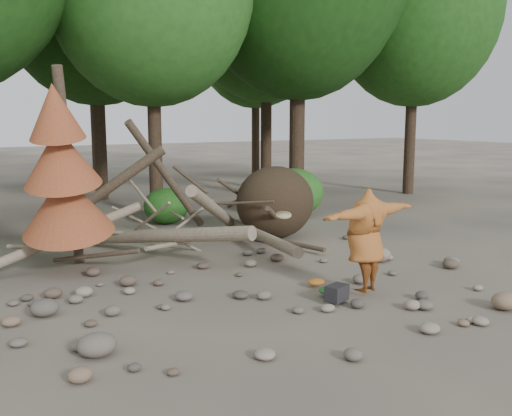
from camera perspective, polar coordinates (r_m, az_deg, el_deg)
ground at (r=10.81m, az=2.19°, el=-8.61°), size 120.00×120.00×0.00m
deadfall_pile at (r=15.15m, az=0.18°, el=0.22°), size 8.55×5.24×3.30m
dead_conifer at (r=12.38m, az=-18.75°, el=3.16°), size 2.06×2.16×4.35m
bush_mid at (r=17.88m, az=-8.96°, el=0.21°), size 1.40×1.40×1.12m
bush_right at (r=19.06m, az=3.77°, el=1.57°), size 2.00×2.00×1.60m
frisbee_thrower at (r=10.70m, az=10.93°, el=-3.17°), size 2.98×0.98×1.93m
backpack at (r=10.35m, az=8.07°, el=-8.71°), size 0.49×0.41×0.28m
cloth_green at (r=10.73m, az=7.28°, el=-8.41°), size 0.39×0.33×0.15m
cloth_orange at (r=11.25m, az=6.05°, el=-7.61°), size 0.35×0.29×0.13m
boulder_front_left at (r=8.42m, az=-15.63°, el=-13.03°), size 0.55×0.50×0.33m
boulder_front_right at (r=10.83m, az=23.68°, el=-8.52°), size 0.50×0.45×0.30m
boulder_mid_right at (r=13.41m, az=12.21°, el=-4.57°), size 0.56×0.50×0.33m
boulder_mid_left at (r=10.26m, az=-20.37°, el=-9.32°), size 0.48×0.44×0.29m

